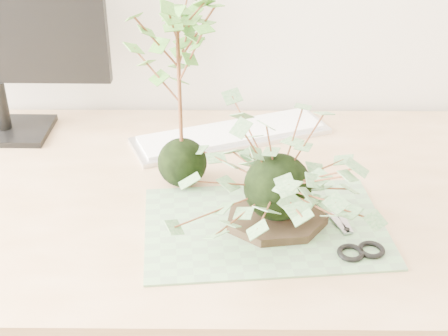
% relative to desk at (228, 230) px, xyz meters
% --- Properties ---
extents(desk, '(1.60, 0.70, 0.74)m').
position_rel_desk_xyz_m(desk, '(0.00, 0.00, 0.00)').
color(desk, tan).
rests_on(desk, ground_plane).
extents(cutting_mat, '(0.42, 0.30, 0.00)m').
position_rel_desk_xyz_m(cutting_mat, '(0.06, -0.12, 0.09)').
color(cutting_mat, '#628360').
rests_on(cutting_mat, desk).
extents(stone_dish, '(0.20, 0.20, 0.01)m').
position_rel_desk_xyz_m(stone_dish, '(0.08, -0.11, 0.10)').
color(stone_dish, black).
rests_on(stone_dish, cutting_mat).
extents(ivy_kokedama, '(0.39, 0.39, 0.22)m').
position_rel_desk_xyz_m(ivy_kokedama, '(0.08, -0.11, 0.21)').
color(ivy_kokedama, black).
rests_on(ivy_kokedama, stone_dish).
extents(maple_kokedama, '(0.26, 0.26, 0.38)m').
position_rel_desk_xyz_m(maple_kokedama, '(-0.08, 0.02, 0.35)').
color(maple_kokedama, black).
rests_on(maple_kokedama, desk).
extents(keyboard, '(0.43, 0.27, 0.02)m').
position_rel_desk_xyz_m(keyboard, '(0.01, 0.21, 0.10)').
color(keyboard, silver).
rests_on(keyboard, desk).
extents(scissors, '(0.09, 0.18, 0.01)m').
position_rel_desk_xyz_m(scissors, '(0.20, -0.17, 0.10)').
color(scissors, gray).
rests_on(scissors, cutting_mat).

